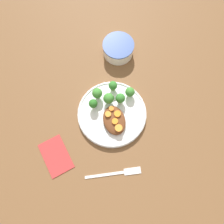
{
  "coord_description": "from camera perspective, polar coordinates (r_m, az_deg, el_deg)",
  "views": [
    {
      "loc": [
        -0.23,
        0.06,
        0.82
      ],
      "look_at": [
        0.0,
        0.0,
        0.03
      ],
      "focal_mm": 35.0,
      "sensor_mm": 36.0,
      "label": 1
    }
  ],
  "objects": [
    {
      "name": "ground_plane",
      "position": [
        0.85,
        0.0,
        -0.64
      ],
      "size": [
        4.0,
        4.0,
        0.0
      ],
      "primitive_type": "plane",
      "color": "brown"
    },
    {
      "name": "plate",
      "position": [
        0.84,
        0.0,
        -0.42
      ],
      "size": [
        0.26,
        0.26,
        0.02
      ],
      "color": "white",
      "rests_on": "ground_plane"
    },
    {
      "name": "dip_bowl",
      "position": [
        0.94,
        1.64,
        16.32
      ],
      "size": [
        0.13,
        0.13,
        0.06
      ],
      "color": "white",
      "rests_on": "ground_plane"
    },
    {
      "name": "stew_mound",
      "position": [
        0.81,
        0.33,
        -2.24
      ],
      "size": [
        0.11,
        0.08,
        0.03
      ],
      "primitive_type": "ellipsoid",
      "color": "brown",
      "rests_on": "plate"
    },
    {
      "name": "broccoli_floret_0",
      "position": [
        0.82,
        2.19,
        3.56
      ],
      "size": [
        0.04,
        0.04,
        0.05
      ],
      "color": "#759E51",
      "rests_on": "plate"
    },
    {
      "name": "broccoli_floret_1",
      "position": [
        0.83,
        -3.88,
        4.87
      ],
      "size": [
        0.04,
        0.04,
        0.06
      ],
      "color": "#7FA85B",
      "rests_on": "plate"
    },
    {
      "name": "broccoli_floret_2",
      "position": [
        0.84,
        0.24,
        6.87
      ],
      "size": [
        0.03,
        0.03,
        0.05
      ],
      "color": "#759E51",
      "rests_on": "plate"
    },
    {
      "name": "broccoli_floret_3",
      "position": [
        0.82,
        -4.94,
        2.16
      ],
      "size": [
        0.03,
        0.03,
        0.05
      ],
      "color": "#759E51",
      "rests_on": "plate"
    },
    {
      "name": "broccoli_floret_4",
      "position": [
        0.82,
        -0.89,
        3.55
      ],
      "size": [
        0.04,
        0.04,
        0.05
      ],
      "color": "#7FA85B",
      "rests_on": "plate"
    },
    {
      "name": "broccoli_floret_5",
      "position": [
        0.84,
        4.7,
        5.19
      ],
      "size": [
        0.04,
        0.04,
        0.05
      ],
      "color": "#7FA85B",
      "rests_on": "plate"
    },
    {
      "name": "carrot_slice_0",
      "position": [
        0.79,
        1.73,
        -4.19
      ],
      "size": [
        0.03,
        0.03,
        0.01
      ],
      "primitive_type": "cylinder",
      "color": "orange",
      "rests_on": "stew_mound"
    },
    {
      "name": "carrot_slice_1",
      "position": [
        0.8,
        1.43,
        -0.46
      ],
      "size": [
        0.02,
        0.02,
        0.01
      ],
      "primitive_type": "cylinder",
      "color": "orange",
      "rests_on": "stew_mound"
    },
    {
      "name": "carrot_slice_2",
      "position": [
        0.8,
        -1.03,
        -0.56
      ],
      "size": [
        0.02,
        0.02,
        0.01
      ],
      "primitive_type": "cylinder",
      "color": "orange",
      "rests_on": "stew_mound"
    },
    {
      "name": "carrot_slice_3",
      "position": [
        0.79,
        0.86,
        -2.43
      ],
      "size": [
        0.02,
        0.02,
        0.01
      ],
      "primitive_type": "cylinder",
      "color": "orange",
      "rests_on": "stew_mound"
    },
    {
      "name": "carrot_slice_4",
      "position": [
        0.81,
        -0.21,
        0.9
      ],
      "size": [
        0.02,
        0.02,
        0.01
      ],
      "primitive_type": "cylinder",
      "color": "orange",
      "rests_on": "stew_mound"
    },
    {
      "name": "fork",
      "position": [
        0.81,
        1.77,
        -15.61
      ],
      "size": [
        0.04,
        0.2,
        0.01
      ],
      "rotation": [
        0.0,
        0.0,
        10.87
      ],
      "color": "silver",
      "rests_on": "ground_plane"
    },
    {
      "name": "napkin",
      "position": [
        0.84,
        -14.46,
        -11.05
      ],
      "size": [
        0.15,
        0.12,
        0.01
      ],
      "rotation": [
        0.0,
        0.0,
        0.24
      ],
      "color": "#B73333",
      "rests_on": "ground_plane"
    }
  ]
}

